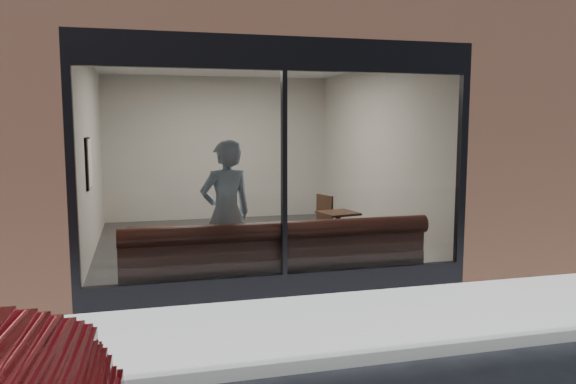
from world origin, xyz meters
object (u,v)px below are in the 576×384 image
object	(u,v)px
person	(226,214)
banquette	(277,271)
cafe_chair_right	(316,237)
cafe_table_right	(338,213)
cafe_table_left	(152,231)

from	to	relation	value
person	banquette	bearing A→B (deg)	142.97
person	cafe_chair_right	world-z (taller)	person
person	cafe_table_right	distance (m)	2.26
cafe_chair_right	person	bearing A→B (deg)	23.64
person	cafe_table_right	xyz separation A→B (m)	(1.96, 1.09, -0.24)
person	cafe_table_right	bearing A→B (deg)	-166.71
banquette	cafe_table_left	distance (m)	1.75
banquette	cafe_chair_right	bearing A→B (deg)	59.13
banquette	person	xyz separation A→B (m)	(-0.63, 0.24, 0.76)
banquette	person	distance (m)	1.01
person	cafe_chair_right	xyz separation A→B (m)	(1.77, 1.68, -0.74)
person	cafe_table_left	size ratio (longest dim) A/B	2.99
person	cafe_table_left	distance (m)	1.03
person	cafe_chair_right	distance (m)	2.55
cafe_table_left	cafe_table_right	xyz separation A→B (m)	(2.91, 0.78, 0.00)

